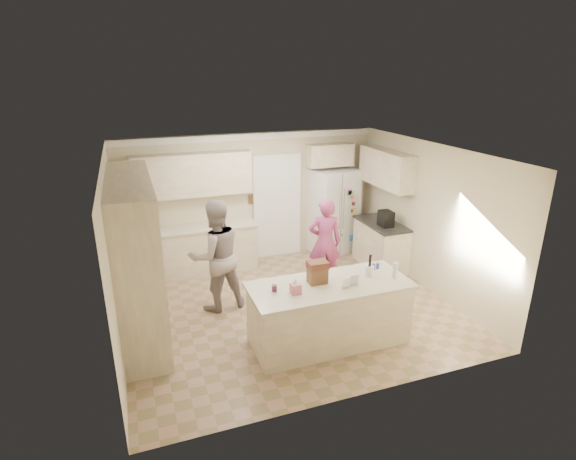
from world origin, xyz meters
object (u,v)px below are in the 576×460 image
object	(u,v)px
utensil_crock	(369,271)
teen_boy	(216,256)
tissue_box	(296,289)
teen_girl	(325,242)
coffee_maker	(386,219)
dollhouse_body	(317,275)
island_base	(329,314)
refrigerator	(334,211)

from	to	relation	value
utensil_crock	teen_boy	world-z (taller)	teen_boy
tissue_box	teen_boy	size ratio (longest dim) A/B	0.08
utensil_crock	teen_girl	size ratio (longest dim) A/B	0.09
coffee_maker	dollhouse_body	size ratio (longest dim) A/B	1.15
teen_girl	island_base	bearing A→B (deg)	84.25
island_base	tissue_box	size ratio (longest dim) A/B	15.71
teen_boy	island_base	bearing A→B (deg)	121.63
utensil_crock	tissue_box	xyz separation A→B (m)	(-1.20, -0.15, -0.00)
dollhouse_body	teen_girl	distance (m)	1.89
utensil_crock	tissue_box	size ratio (longest dim) A/B	1.07
coffee_maker	teen_boy	bearing A→B (deg)	-173.70
utensil_crock	tissue_box	bearing A→B (deg)	-172.87
dollhouse_body	teen_boy	world-z (taller)	teen_boy
teen_girl	utensil_crock	bearing A→B (deg)	104.14
tissue_box	teen_boy	bearing A→B (deg)	114.79
teen_girl	teen_boy	bearing A→B (deg)	22.98
island_base	utensil_crock	size ratio (longest dim) A/B	14.67
coffee_maker	teen_boy	distance (m)	3.38
utensil_crock	dollhouse_body	size ratio (longest dim) A/B	0.58
teen_boy	tissue_box	bearing A→B (deg)	106.00
refrigerator	utensil_crock	bearing A→B (deg)	-118.04
coffee_maker	island_base	distance (m)	2.87
refrigerator	tissue_box	size ratio (longest dim) A/B	12.86
refrigerator	teen_boy	xyz separation A→B (m)	(-2.86, -1.63, 0.03)
refrigerator	teen_boy	distance (m)	3.29
tissue_box	teen_boy	xyz separation A→B (m)	(-0.75, 1.63, -0.06)
utensil_crock	teen_boy	size ratio (longest dim) A/B	0.08
coffee_maker	utensil_crock	xyz separation A→B (m)	(-1.40, -1.85, -0.07)
dollhouse_body	tissue_box	bearing A→B (deg)	-153.43
tissue_box	dollhouse_body	xyz separation A→B (m)	(0.40, 0.20, 0.04)
tissue_box	dollhouse_body	size ratio (longest dim) A/B	0.54
coffee_maker	island_base	bearing A→B (deg)	-137.17
refrigerator	island_base	xyz separation A→B (m)	(-1.55, -3.16, -0.46)
tissue_box	teen_girl	xyz separation A→B (m)	(1.27, 1.86, -0.18)
coffee_maker	tissue_box	xyz separation A→B (m)	(-2.60, -2.00, -0.07)
island_base	tissue_box	distance (m)	0.79
coffee_maker	dollhouse_body	xyz separation A→B (m)	(-2.20, -1.80, -0.03)
dollhouse_body	teen_boy	distance (m)	1.84
dollhouse_body	teen_boy	xyz separation A→B (m)	(-1.15, 1.43, -0.10)
island_base	dollhouse_body	bearing A→B (deg)	146.31
island_base	teen_girl	world-z (taller)	teen_girl
island_base	utensil_crock	distance (m)	0.86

